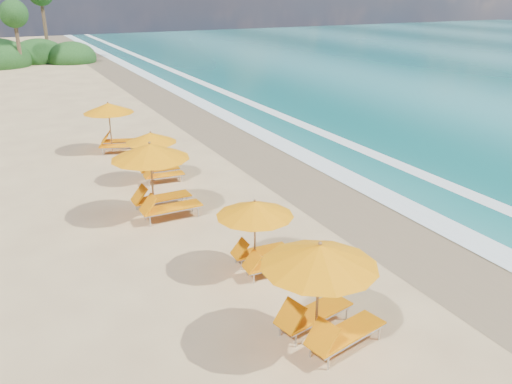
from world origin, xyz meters
The scene contains 8 objects.
ground centered at (0.00, 0.00, 0.00)m, with size 160.00×160.00×0.00m, color tan.
wet_sand centered at (4.00, 0.00, 0.01)m, with size 4.00×160.00×0.01m, color #7D684A.
surf_foam centered at (6.70, 0.00, 0.03)m, with size 4.00×160.00×0.01m.
station_1 centered at (-1.42, -6.14, 1.42)m, with size 3.08×2.96×2.53m.
station_2 centered at (-1.17, -2.63, 1.19)m, with size 2.32×2.15×2.13m.
station_3 centered at (-2.54, 2.30, 1.48)m, with size 2.89×2.67×2.64m.
station_4 centered at (-1.59, 5.80, 1.15)m, with size 2.31×2.15×2.06m.
station_5 centered at (-2.15, 10.73, 1.33)m, with size 3.03×2.97×2.38m.
Camera 1 is at (-7.12, -14.36, 7.35)m, focal length 37.63 mm.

